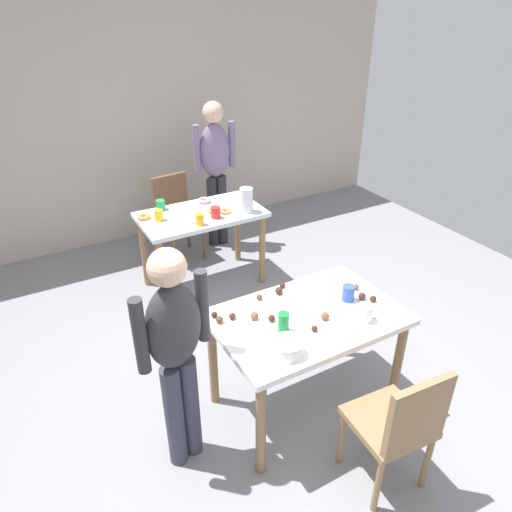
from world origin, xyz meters
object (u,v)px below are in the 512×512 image
object	(u,v)px
chair_near_table	(399,424)
mixing_bowl	(287,347)
dining_table_far	(202,225)
soda_can	(284,322)
pitcher_far	(246,200)
person_girl_near	(175,346)
chair_far_table	(176,212)
person_adult_far	(215,163)
dining_table_near	(307,329)

from	to	relation	value
chair_near_table	mixing_bowl	world-z (taller)	chair_near_table
chair_near_table	mixing_bowl	xyz separation A→B (m)	(-0.38, 0.52, 0.30)
dining_table_far	chair_near_table	xyz separation A→B (m)	(0.03, -2.50, -0.13)
mixing_bowl	soda_can	size ratio (longest dim) A/B	1.45
chair_near_table	pitcher_far	world-z (taller)	pitcher_far
person_girl_near	soda_can	size ratio (longest dim) A/B	11.79
chair_far_table	mixing_bowl	bearing A→B (deg)	-97.48
person_adult_far	soda_can	distance (m)	2.61
chair_near_table	dining_table_near	bearing A→B (deg)	96.11
person_adult_far	dining_table_far	bearing A→B (deg)	-124.45
chair_near_table	person_adult_far	size ratio (longest dim) A/B	0.56
soda_can	pitcher_far	xyz separation A→B (m)	(0.63, 1.62, 0.05)
dining_table_far	chair_far_table	size ratio (longest dim) A/B	1.28
dining_table_far	chair_near_table	world-z (taller)	chair_near_table
soda_can	dining_table_far	bearing A→B (deg)	81.79
pitcher_far	chair_far_table	bearing A→B (deg)	113.74
person_adult_far	pitcher_far	size ratio (longest dim) A/B	7.01
dining_table_far	mixing_bowl	xyz separation A→B (m)	(-0.35, -1.98, 0.16)
dining_table_near	person_girl_near	distance (m)	0.88
soda_can	pitcher_far	world-z (taller)	pitcher_far
dining_table_near	chair_far_table	bearing A→B (deg)	88.92
dining_table_far	soda_can	xyz separation A→B (m)	(-0.26, -1.80, 0.18)
person_girl_near	person_adult_far	bearing A→B (deg)	60.49
dining_table_far	chair_far_table	bearing A→B (deg)	90.14
chair_near_table	soda_can	distance (m)	0.82
person_girl_near	pitcher_far	xyz separation A→B (m)	(1.27, 1.56, 0.01)
mixing_bowl	soda_can	world-z (taller)	soda_can
dining_table_near	chair_far_table	xyz separation A→B (m)	(0.05, 2.42, -0.15)
person_adult_far	pitcher_far	world-z (taller)	person_adult_far
dining_table_far	person_girl_near	bearing A→B (deg)	-117.38
dining_table_far	soda_can	distance (m)	1.83
dining_table_near	chair_near_table	distance (m)	0.77
dining_table_near	person_girl_near	xyz separation A→B (m)	(-0.85, 0.00, 0.21)
dining_table_near	pitcher_far	distance (m)	1.64
soda_can	pitcher_far	bearing A→B (deg)	68.72
chair_far_table	chair_near_table	bearing A→B (deg)	-89.37
dining_table_near	person_adult_far	size ratio (longest dim) A/B	0.74
dining_table_near	soda_can	xyz separation A→B (m)	(-0.21, -0.05, 0.17)
person_adult_far	mixing_bowl	world-z (taller)	person_adult_far
dining_table_far	person_adult_far	distance (m)	0.90
chair_far_table	mixing_bowl	size ratio (longest dim) A/B	4.91
dining_table_near	pitcher_far	bearing A→B (deg)	75.03
soda_can	mixing_bowl	bearing A→B (deg)	-116.40
person_girl_near	soda_can	distance (m)	0.65
person_girl_near	pitcher_far	world-z (taller)	person_girl_near
dining_table_near	chair_far_table	world-z (taller)	chair_far_table
pitcher_far	soda_can	bearing A→B (deg)	-111.28
chair_near_table	chair_far_table	world-z (taller)	same
dining_table_far	pitcher_far	distance (m)	0.47
dining_table_far	chair_near_table	bearing A→B (deg)	-89.23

